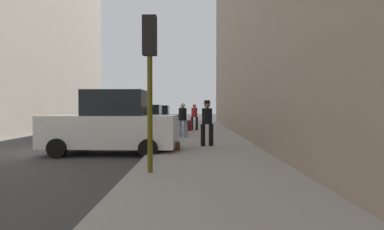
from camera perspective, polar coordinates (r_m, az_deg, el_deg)
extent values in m
plane|color=#38383A|center=(12.69, -25.77, -6.16)|extent=(120.00, 120.00, 0.00)
cube|color=gray|center=(11.45, 2.59, -6.45)|extent=(4.00, 40.00, 0.15)
cube|color=silver|center=(10.99, -15.24, -2.93)|extent=(4.66, 2.01, 1.10)
cube|color=black|center=(10.90, -14.27, 2.19)|extent=(2.13, 1.64, 0.90)
cylinder|color=black|center=(12.41, -20.59, -4.79)|extent=(0.65, 0.24, 0.64)
cylinder|color=black|center=(10.74, -24.38, -5.80)|extent=(0.65, 0.24, 0.64)
cylinder|color=black|center=(11.59, -6.76, -5.14)|extent=(0.65, 0.24, 0.64)
cylinder|color=black|center=(9.79, -8.41, -6.38)|extent=(0.65, 0.24, 0.64)
cube|color=slate|center=(16.66, -10.00, -1.86)|extent=(4.20, 1.85, 0.84)
cube|color=black|center=(16.60, -9.33, 0.72)|extent=(1.89, 1.57, 0.70)
cylinder|color=black|center=(17.86, -13.81, -2.84)|extent=(0.64, 0.22, 0.64)
cylinder|color=black|center=(16.09, -15.36, -3.33)|extent=(0.64, 0.22, 0.64)
cylinder|color=black|center=(17.42, -5.04, -2.92)|extent=(0.64, 0.22, 0.64)
cylinder|color=black|center=(15.60, -5.62, -3.43)|extent=(0.64, 0.22, 0.64)
cube|color=#193828|center=(22.42, -7.43, -0.99)|extent=(4.22, 1.88, 0.84)
cube|color=black|center=(22.37, -6.93, 0.93)|extent=(1.90, 1.58, 0.70)
cylinder|color=black|center=(23.57, -10.41, -1.78)|extent=(0.64, 0.23, 0.64)
cylinder|color=black|center=(21.77, -11.33, -2.06)|extent=(0.64, 0.23, 0.64)
cylinder|color=black|center=(23.21, -3.78, -1.81)|extent=(0.64, 0.23, 0.64)
cylinder|color=black|center=(21.38, -4.14, -2.10)|extent=(0.64, 0.23, 0.64)
cylinder|color=red|center=(16.17, -3.70, -2.88)|extent=(0.22, 0.22, 0.55)
sphere|color=red|center=(16.15, -3.70, -1.71)|extent=(0.20, 0.20, 0.20)
cylinder|color=red|center=(16.18, -4.27, -2.78)|extent=(0.10, 0.09, 0.09)
cylinder|color=red|center=(16.16, -3.13, -2.79)|extent=(0.10, 0.09, 0.09)
cylinder|color=#514C0F|center=(6.98, -8.10, 3.87)|extent=(0.12, 0.12, 3.60)
cube|color=black|center=(7.16, -8.14, 14.73)|extent=(0.32, 0.24, 0.90)
sphere|color=red|center=(7.36, -8.00, 16.62)|extent=(0.14, 0.14, 0.14)
sphere|color=yellow|center=(7.29, -7.99, 14.49)|extent=(0.14, 0.14, 0.14)
sphere|color=green|center=(7.23, -7.98, 12.33)|extent=(0.14, 0.14, 0.14)
cylinder|color=black|center=(19.93, 0.85, -1.62)|extent=(0.19, 0.19, 0.85)
cylinder|color=black|center=(19.94, -0.07, -1.62)|extent=(0.19, 0.19, 0.85)
cylinder|color=#A51E23|center=(19.91, 0.39, 0.49)|extent=(0.42, 0.42, 0.62)
sphere|color=#997051|center=(19.91, 0.39, 1.73)|extent=(0.24, 0.24, 0.24)
cylinder|color=#728CB2|center=(15.11, -1.27, -2.62)|extent=(0.22, 0.22, 0.85)
cylinder|color=#728CB2|center=(15.05, -2.46, -2.63)|extent=(0.22, 0.22, 0.85)
cylinder|color=black|center=(15.04, -1.87, 0.17)|extent=(0.48, 0.48, 0.62)
sphere|color=beige|center=(15.04, -1.87, 1.81)|extent=(0.24, 0.24, 0.24)
cylinder|color=black|center=(11.68, 2.03, -3.83)|extent=(0.19, 0.19, 0.85)
cylinder|color=black|center=(11.71, 3.59, -3.82)|extent=(0.19, 0.19, 0.85)
cylinder|color=black|center=(11.65, 2.82, -0.22)|extent=(0.42, 0.42, 0.62)
sphere|color=#997051|center=(11.64, 2.82, 1.89)|extent=(0.24, 0.24, 0.24)
cylinder|color=black|center=(11.64, 2.82, 2.25)|extent=(0.34, 0.34, 0.02)
cylinder|color=black|center=(11.64, 2.82, 2.54)|extent=(0.23, 0.23, 0.11)
cube|color=#591414|center=(19.19, -0.62, -1.99)|extent=(0.38, 0.57, 0.68)
cylinder|color=#333333|center=(19.17, -0.62, -0.44)|extent=(0.02, 0.02, 0.36)
cube|color=#472D19|center=(10.66, -3.25, -5.88)|extent=(0.32, 0.44, 0.28)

